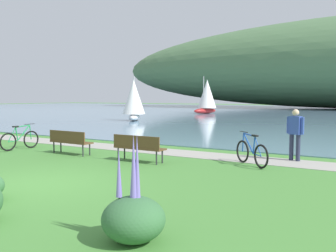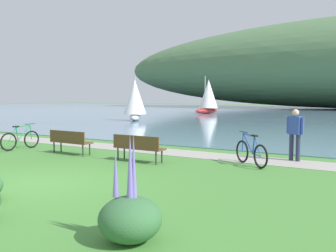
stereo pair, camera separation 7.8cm
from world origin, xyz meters
name	(u,v)px [view 1 (the left image)]	position (x,y,z in m)	size (l,w,h in m)	color
ground_plane	(38,184)	(0.00, 0.00, 0.00)	(200.00, 200.00, 0.00)	#478438
bay_water	(324,112)	(0.00, 47.64, 0.02)	(180.00, 80.00, 0.04)	#6B8EA8
shoreline_path	(167,152)	(0.00, 6.08, 0.01)	(60.00, 1.50, 0.01)	#A39E93
park_bench_near_camera	(138,146)	(0.32, 3.74, 0.52)	(1.81, 0.50, 0.88)	brown
park_bench_further_along	(70,140)	(-2.78, 3.74, 0.52)	(1.81, 0.53, 0.88)	brown
bicycle_leaning_near_bench	(251,152)	(3.65, 5.07, 0.40)	(1.40, 1.18, 1.01)	black
bicycle_beside_path	(20,140)	(-5.42, 3.62, 0.40)	(0.12, 1.77, 1.01)	black
person_at_shoreline	(295,131)	(4.63, 6.57, 0.98)	(0.58, 0.33, 1.71)	#282D47
echium_bush_closest_to_camera	(133,217)	(4.07, -1.64, 0.37)	(0.94, 0.94, 1.60)	#386B3D
sailboat_nearest_to_shore	(207,96)	(-12.29, 36.31, 2.24)	(2.90, 4.14, 4.68)	#B22323
sailboat_mid_bay	(134,100)	(-11.82, 20.10, 1.90)	(2.80, 3.37, 3.95)	white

